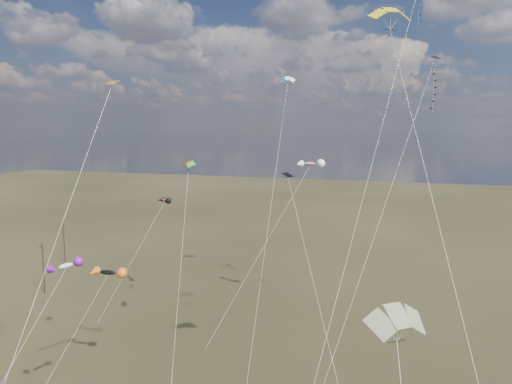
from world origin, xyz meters
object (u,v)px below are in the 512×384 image
(utility_pole_near, at_px, (43,268))
(novelty_black_orange, at_px, (108,273))
(diamond_black_high, at_px, (427,101))
(utility_pole_far, at_px, (64,242))
(parafoil_yellow, at_px, (391,12))

(utility_pole_near, distance_m, novelty_black_orange, 31.24)
(utility_pole_near, xyz_separation_m, diamond_black_high, (53.98, -2.59, 24.07))
(utility_pole_far, xyz_separation_m, diamond_black_high, (61.98, -16.59, 24.07))
(utility_pole_near, distance_m, utility_pole_far, 16.12)
(utility_pole_far, relative_size, diamond_black_high, 0.24)
(novelty_black_orange, bearing_deg, diamond_black_high, 27.50)
(utility_pole_near, height_order, diamond_black_high, diamond_black_high)
(utility_pole_far, xyz_separation_m, parafoil_yellow, (58.49, -35.22, 28.97))
(utility_pole_far, xyz_separation_m, novelty_black_orange, (32.59, -31.89, 7.16))
(utility_pole_near, height_order, parafoil_yellow, parafoil_yellow)
(utility_pole_near, bearing_deg, parafoil_yellow, -22.80)
(utility_pole_far, relative_size, parafoil_yellow, 0.24)
(diamond_black_high, bearing_deg, parafoil_yellow, -100.60)
(utility_pole_far, distance_m, diamond_black_high, 68.53)
(utility_pole_near, relative_size, diamond_black_high, 0.24)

